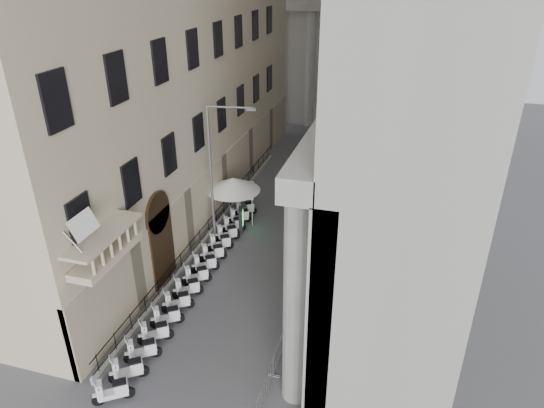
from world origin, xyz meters
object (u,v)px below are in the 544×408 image
at_px(scooter_0, 115,401).
at_px(security_tent, 238,187).
at_px(info_kiosk, 241,220).
at_px(pedestrian_a, 320,207).
at_px(street_lamp, 217,164).
at_px(pedestrian_b, 354,143).

height_order(scooter_0, security_tent, security_tent).
height_order(security_tent, info_kiosk, security_tent).
relative_size(scooter_0, info_kiosk, 0.85).
bearing_deg(scooter_0, pedestrian_a, -50.29).
height_order(street_lamp, info_kiosk, street_lamp).
bearing_deg(security_tent, street_lamp, -92.38).
bearing_deg(pedestrian_b, scooter_0, 79.72).
xyz_separation_m(info_kiosk, pedestrian_a, (4.75, 3.30, 0.04)).
relative_size(security_tent, info_kiosk, 2.15).
distance_m(pedestrian_a, pedestrian_b, 13.99).
relative_size(security_tent, pedestrian_b, 2.01).
bearing_deg(pedestrian_a, security_tent, 31.98).
bearing_deg(security_tent, pedestrian_a, 17.81).
bearing_deg(pedestrian_b, pedestrian_a, 87.46).
distance_m(security_tent, pedestrian_b, 16.97).
bearing_deg(pedestrian_b, street_lamp, 71.76).
height_order(info_kiosk, pedestrian_a, pedestrian_a).
relative_size(security_tent, pedestrian_a, 2.02).
bearing_deg(street_lamp, pedestrian_a, 32.73).
relative_size(street_lamp, pedestrian_b, 4.82).
bearing_deg(info_kiosk, pedestrian_a, 18.47).
bearing_deg(info_kiosk, pedestrian_b, 56.37).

